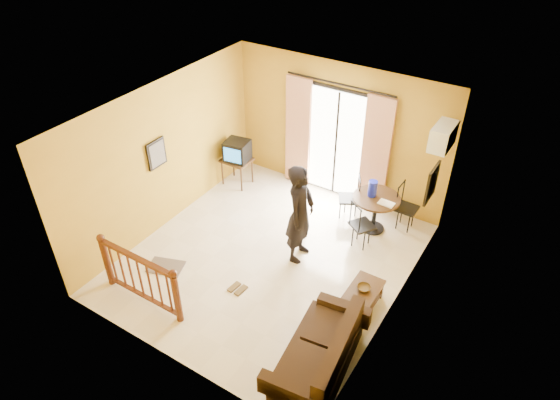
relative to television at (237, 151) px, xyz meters
The scene contains 19 objects.
ground 2.63m from the television, 41.60° to the right, with size 5.00×5.00×0.00m, color beige.
room_shell 2.65m from the television, 41.60° to the right, with size 5.00×5.00×5.00m.
balcony_door 2.06m from the television, 22.45° to the left, with size 2.25×0.14×2.46m.
tv_table 0.30m from the television, behind, with size 0.60×0.50×0.60m.
television is the anchor object (origin of this frame).
picture_left 2.03m from the television, 100.57° to the right, with size 0.05×0.42×0.52m.
dining_table 3.09m from the television, ahead, with size 0.88×0.88×0.73m.
water_jug 2.98m from the television, ahead, with size 0.17×0.17×0.31m, color #131DBA.
serving_tray 3.30m from the television, ahead, with size 0.28×0.18×0.02m, color #EDE5CA.
dining_chairs 3.15m from the television, ahead, with size 1.53×1.39×0.95m.
air_conditioner 4.19m from the television, ahead, with size 0.31×0.60×0.40m.
botanical_print 4.19m from the television, ahead, with size 0.05×0.50×0.60m.
coffee_table 4.19m from the television, 26.43° to the right, with size 0.45×0.81×0.36m.
bowl 4.16m from the television, 26.01° to the right, with size 0.21×0.21×0.07m, color #4F3B1B.
sofa 4.93m from the television, 40.64° to the right, with size 0.99×1.82×0.83m.
standing_person 2.62m from the television, 29.91° to the right, with size 0.67×0.44×1.84m, color black.
stair_balustrade 3.64m from the television, 78.58° to the right, with size 1.63×0.13×1.04m.
doormat 2.95m from the television, 80.51° to the right, with size 0.60×0.40×0.02m, color #5C5049.
sandals 3.26m from the television, 54.48° to the right, with size 0.26×0.26×0.03m.
Camera 1 is at (3.66, -5.48, 5.98)m, focal length 32.00 mm.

